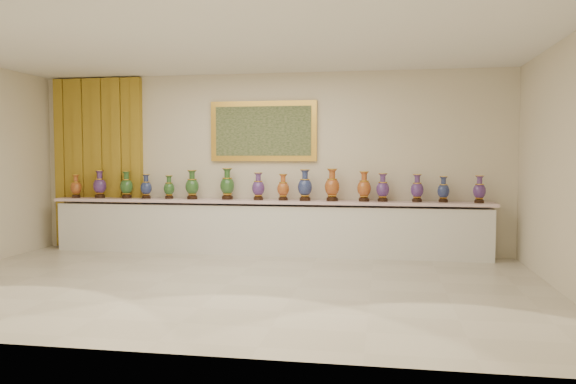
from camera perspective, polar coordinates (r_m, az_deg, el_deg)
name	(u,v)px	position (r m, az deg, el deg)	size (l,w,h in m)	color
ground	(228,285)	(7.19, -6.13, -9.33)	(8.00, 8.00, 0.00)	beige
room	(124,158)	(10.22, -16.33, 3.31)	(8.00, 8.00, 8.00)	beige
counter	(265,228)	(9.29, -2.34, -3.66)	(7.28, 0.48, 0.90)	white
vase_0	(76,187)	(10.41, -20.73, 0.45)	(0.22, 0.22, 0.40)	black
vase_1	(100,185)	(10.26, -18.58, 0.63)	(0.28, 0.28, 0.48)	black
vase_2	(126,186)	(10.01, -16.09, 0.60)	(0.22, 0.22, 0.47)	black
vase_3	(146,188)	(9.86, -14.21, 0.44)	(0.21, 0.21, 0.41)	black
vase_4	(169,188)	(9.73, -11.99, 0.38)	(0.24, 0.24, 0.40)	black
vase_5	(192,186)	(9.55, -9.71, 0.59)	(0.24, 0.24, 0.49)	black
vase_6	(227,185)	(9.40, -6.19, 0.67)	(0.29, 0.29, 0.52)	black
vase_7	(258,188)	(9.23, -3.03, 0.44)	(0.27, 0.27, 0.45)	black
vase_8	(283,188)	(9.16, -0.50, 0.36)	(0.22, 0.22, 0.43)	black
vase_9	(305,187)	(9.06, 1.74, 0.54)	(0.29, 0.29, 0.51)	black
vase_10	(332,187)	(9.02, 4.51, 0.56)	(0.25, 0.25, 0.52)	black
vase_11	(364,188)	(9.01, 7.73, 0.42)	(0.29, 0.29, 0.48)	black
vase_12	(383,189)	(9.02, 9.60, 0.31)	(0.24, 0.24, 0.45)	black
vase_13	(417,189)	(9.06, 12.98, 0.25)	(0.23, 0.23, 0.44)	black
vase_14	(443,191)	(9.09, 15.50, 0.14)	(0.20, 0.20, 0.41)	black
vase_15	(479,191)	(9.12, 18.87, 0.14)	(0.20, 0.20, 0.42)	black
label_card	(175,199)	(9.54, -11.40, -0.73)	(0.10, 0.06, 0.00)	white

